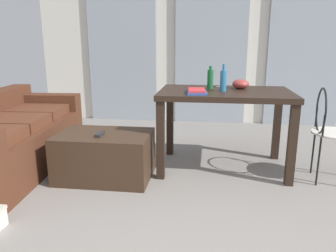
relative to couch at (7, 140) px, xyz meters
The scene contains 13 objects.
ground_plane 1.93m from the couch, ahead, with size 9.03×9.03×0.00m, color gray.
wall_back 3.18m from the couch, 50.47° to the left, with size 5.26×0.10×2.70m, color silver.
curtains 3.06m from the couch, 49.41° to the left, with size 3.74×0.03×2.35m.
couch is the anchor object (origin of this frame).
coffee_table 1.00m from the couch, ahead, with size 0.83×0.55×0.42m.
craft_table 2.12m from the couch, ahead, with size 1.23×0.78×0.77m.
wire_chair 2.97m from the couch, ahead, with size 0.41×0.42×0.84m.
bottle_near 2.14m from the couch, ahead, with size 0.06×0.06×0.25m.
bottle_far 2.05m from the couch, 12.67° to the left, with size 0.06×0.06×0.22m.
bowl 2.32m from the couch, 11.94° to the left, with size 0.16×0.16×0.09m, color #9E3833.
book_stack 1.87m from the couch, ahead, with size 0.20×0.30×0.04m.
scissors 2.13m from the couch, 16.59° to the left, with size 0.12×0.07×0.00m.
tv_remote_primary 1.00m from the couch, ahead, with size 0.05×0.15×0.02m, color #232326.
Camera 1 is at (0.02, -1.36, 1.22)m, focal length 35.26 mm.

